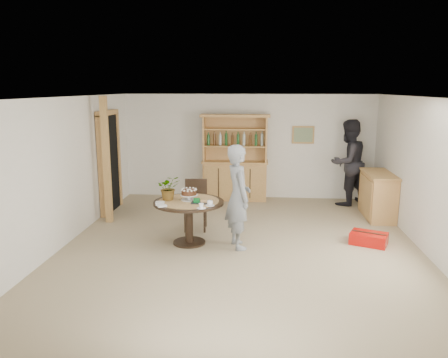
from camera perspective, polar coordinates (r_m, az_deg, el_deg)
ground at (r=7.49m, az=2.17°, el=-8.88°), size 7.00×7.00×0.00m
room_shell at (r=7.07m, az=2.30°, el=4.45°), size 6.04×7.04×2.52m
doorway at (r=9.69m, az=-14.77°, el=2.31°), size 0.13×1.10×2.18m
pine_post at (r=8.85m, az=-15.12°, el=2.34°), size 0.12×0.12×2.50m
hutch at (r=10.44m, az=1.45°, el=1.03°), size 1.62×0.54×2.04m
sideboard at (r=9.56m, az=19.47°, el=-1.99°), size 0.54×1.26×0.94m
dining_table at (r=7.50m, az=-4.62°, el=-4.00°), size 1.20×1.20×0.76m
dining_chair at (r=8.31m, az=-3.70°, el=-2.90°), size 0.45×0.45×0.95m
birthday_cake at (r=7.48m, az=-4.60°, el=-1.84°), size 0.30×0.30×0.20m
flower_vase at (r=7.53m, az=-7.23°, el=-1.13°), size 0.47×0.44×0.42m
gift_tray at (r=7.31m, az=-3.15°, el=-2.95°), size 0.30×0.20×0.08m
coffee_cup_a at (r=7.13m, az=-1.85°, el=-3.20°), size 0.15×0.15×0.09m
coffee_cup_b at (r=6.98m, az=-2.99°, el=-3.57°), size 0.15×0.15×0.08m
napkins at (r=7.24m, az=-8.26°, el=-3.27°), size 0.24×0.33×0.03m
teen_boy at (r=7.25m, az=1.86°, el=-2.34°), size 0.61×0.74×1.75m
adult_person at (r=10.32m, az=15.87°, el=2.08°), size 1.20×1.16×1.96m
red_suitcase at (r=7.99m, az=18.38°, el=-7.39°), size 0.71×0.60×0.21m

